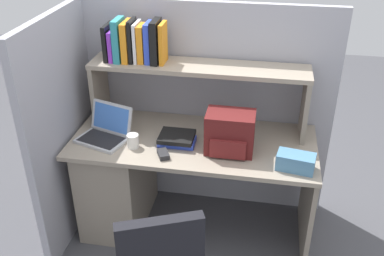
# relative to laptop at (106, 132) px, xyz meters

# --- Properties ---
(ground_plane) EXTENTS (8.00, 8.00, 0.00)m
(ground_plane) POSITION_rel_laptop_xyz_m (0.57, 0.08, -0.78)
(ground_plane) COLOR #4C4C51
(desk) EXTENTS (1.60, 0.70, 0.73)m
(desk) POSITION_rel_laptop_xyz_m (0.18, 0.08, -0.38)
(desk) COLOR gray
(desk) RESTS_ON ground_plane
(cubicle_partition_rear) EXTENTS (1.84, 0.05, 1.55)m
(cubicle_partition_rear) POSITION_rel_laptop_xyz_m (0.57, 0.46, -0.01)
(cubicle_partition_rear) COLOR #9E9EA8
(cubicle_partition_rear) RESTS_ON ground_plane
(cubicle_partition_left) EXTENTS (0.05, 1.06, 1.55)m
(cubicle_partition_left) POSITION_rel_laptop_xyz_m (-0.28, 0.03, -0.01)
(cubicle_partition_left) COLOR #9E9EA8
(cubicle_partition_left) RESTS_ON ground_plane
(overhead_hutch) EXTENTS (1.44, 0.28, 0.45)m
(overhead_hutch) POSITION_rel_laptop_xyz_m (0.57, 0.28, 0.30)
(overhead_hutch) COLOR gray
(overhead_hutch) RESTS_ON desk
(reference_books_on_shelf) EXTENTS (0.40, 0.19, 0.28)m
(reference_books_on_shelf) POSITION_rel_laptop_xyz_m (0.15, 0.28, 0.53)
(reference_books_on_shelf) COLOR black
(reference_books_on_shelf) RESTS_ON overhead_hutch
(laptop) EXTENTS (0.37, 0.34, 0.22)m
(laptop) POSITION_rel_laptop_xyz_m (0.00, 0.00, 0.00)
(laptop) COLOR #B7BABF
(laptop) RESTS_ON desk
(backpack) EXTENTS (0.30, 0.22, 0.26)m
(backpack) POSITION_rel_laptop_xyz_m (0.82, -0.01, 0.08)
(backpack) COLOR #591919
(backpack) RESTS_ON desk
(computer_mouse) EXTENTS (0.10, 0.12, 0.03)m
(computer_mouse) POSITION_rel_laptop_xyz_m (0.42, -0.15, -0.03)
(computer_mouse) COLOR #262628
(computer_mouse) RESTS_ON desk
(paper_cup) EXTENTS (0.08, 0.08, 0.09)m
(paper_cup) POSITION_rel_laptop_xyz_m (0.21, -0.07, -0.01)
(paper_cup) COLOR white
(paper_cup) RESTS_ON desk
(tissue_box) EXTENTS (0.24, 0.16, 0.10)m
(tissue_box) POSITION_rel_laptop_xyz_m (1.22, -0.14, -0.00)
(tissue_box) COLOR teal
(tissue_box) RESTS_ON desk
(desk_book_stack) EXTENTS (0.24, 0.19, 0.06)m
(desk_book_stack) POSITION_rel_laptop_xyz_m (0.48, 0.02, -0.02)
(desk_book_stack) COLOR blue
(desk_book_stack) RESTS_ON desk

